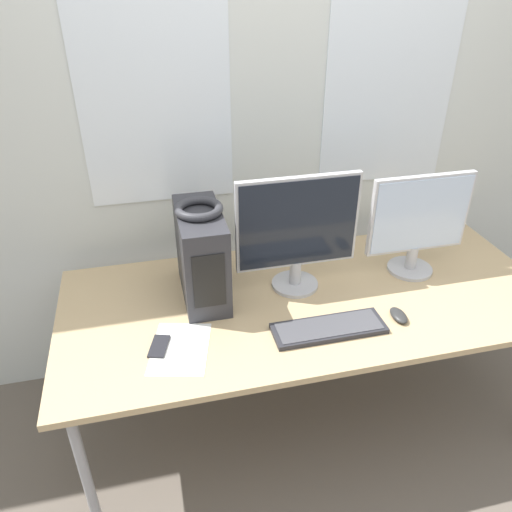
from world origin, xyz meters
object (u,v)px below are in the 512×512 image
(monitor_right_near, at_px, (418,222))
(cell_phone, at_px, (159,346))
(headphones, at_px, (199,209))
(pc_tower, at_px, (202,255))
(keyboard, at_px, (329,328))
(mouse, at_px, (399,315))
(monitor_main, at_px, (297,230))

(monitor_right_near, xyz_separation_m, cell_phone, (-1.19, -0.27, -0.25))
(monitor_right_near, relative_size, cell_phone, 3.48)
(headphones, distance_m, cell_phone, 0.56)
(pc_tower, height_order, keyboard, pc_tower)
(mouse, relative_size, cell_phone, 0.78)
(headphones, relative_size, mouse, 1.83)
(headphones, xyz_separation_m, monitor_main, (0.40, -0.04, -0.13))
(monitor_right_near, bearing_deg, keyboard, -148.14)
(mouse, bearing_deg, cell_phone, 177.06)
(headphones, relative_size, monitor_main, 0.37)
(monitor_right_near, bearing_deg, mouse, -124.92)
(monitor_right_near, xyz_separation_m, mouse, (-0.22, -0.32, -0.24))
(pc_tower, xyz_separation_m, monitor_main, (0.40, -0.04, 0.09))
(headphones, xyz_separation_m, monitor_right_near, (0.97, -0.04, -0.16))
(pc_tower, distance_m, headphones, 0.21)
(monitor_main, height_order, cell_phone, monitor_main)
(keyboard, distance_m, mouse, 0.30)
(monitor_right_near, xyz_separation_m, keyboard, (-0.52, -0.33, -0.24))
(headphones, relative_size, keyboard, 0.44)
(headphones, height_order, keyboard, headphones)
(keyboard, bearing_deg, headphones, 140.37)
(headphones, height_order, mouse, headphones)
(keyboard, height_order, mouse, mouse)
(cell_phone, bearing_deg, pc_tower, 71.93)
(monitor_right_near, distance_m, mouse, 0.46)
(monitor_main, distance_m, mouse, 0.54)
(mouse, xyz_separation_m, cell_phone, (-0.96, 0.05, -0.01))
(monitor_right_near, bearing_deg, pc_tower, 177.58)
(pc_tower, distance_m, monitor_right_near, 0.97)
(monitor_main, distance_m, cell_phone, 0.73)
(monitor_main, height_order, monitor_right_near, monitor_main)
(monitor_right_near, height_order, cell_phone, monitor_right_near)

